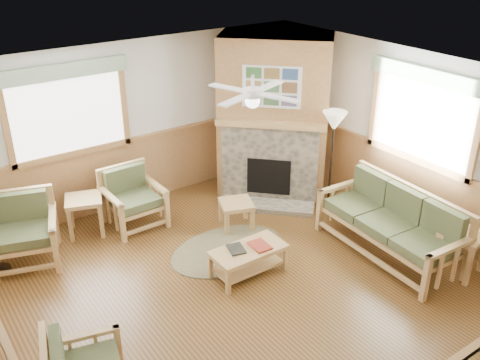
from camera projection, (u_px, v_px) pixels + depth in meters
floor at (246, 286)px, 6.99m from camera, size 6.00×6.00×0.01m
ceiling at (247, 84)px, 5.81m from camera, size 6.00×6.00×0.01m
wall_back at (138, 124)px, 8.60m from camera, size 6.00×0.02×2.70m
wall_front at (469, 338)px, 4.19m from camera, size 6.00×0.02×2.70m
wall_right at (410, 141)px, 7.95m from camera, size 0.02×6.00×2.70m
wainscot at (246, 250)px, 6.75m from camera, size 6.00×6.00×1.10m
fireplace at (274, 116)px, 8.97m from camera, size 3.11×3.11×2.70m
window_back at (60, 61)px, 7.49m from camera, size 1.90×0.16×1.50m
window_right at (432, 65)px, 7.27m from camera, size 0.16×1.90×1.50m
ceiling_fan at (253, 78)px, 6.20m from camera, size 1.59×1.59×0.36m
sofa at (389, 224)px, 7.47m from camera, size 2.15×0.98×0.97m
armchair_back_left at (24, 232)px, 7.28m from camera, size 1.07×1.07×0.96m
armchair_back_right at (134, 199)px, 8.21m from camera, size 0.82×0.82×0.90m
coffee_table at (248, 261)px, 7.14m from camera, size 1.01×0.51×0.40m
end_table_chairs at (86, 215)px, 8.06m from camera, size 0.67×0.65×0.59m
end_table_sofa at (460, 252)px, 7.16m from camera, size 0.62×0.61×0.61m
footstool at (236, 214)px, 8.27m from camera, size 0.62×0.62×0.42m
braided_rug at (228, 250)px, 7.74m from camera, size 1.81×1.81×0.01m
floor_lamp_right at (331, 161)px, 8.57m from camera, size 0.45×0.45×1.67m
book_red at (260, 245)px, 7.08m from camera, size 0.24×0.31×0.03m
book_dark at (236, 248)px, 7.02m from camera, size 0.26×0.31×0.03m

